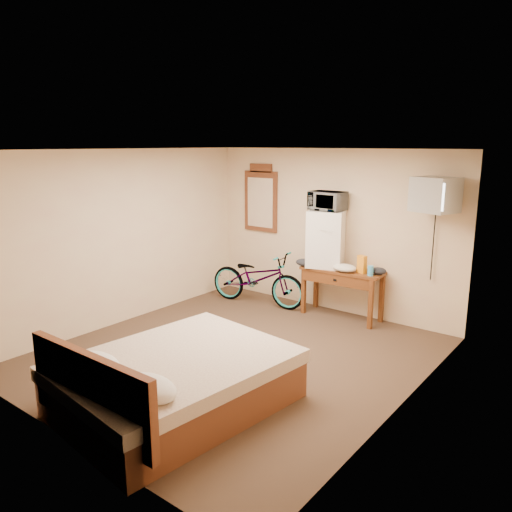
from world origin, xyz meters
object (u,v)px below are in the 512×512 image
at_px(microwave, 327,201).
at_px(crt_television, 435,195).
at_px(bicycle, 258,278).
at_px(bed, 171,381).
at_px(mini_fridge, 326,239).
at_px(wall_mirror, 261,199).
at_px(desk, 341,278).
at_px(blue_cup, 370,271).

bearing_deg(microwave, crt_television, 0.59).
height_order(bicycle, bed, bed).
height_order(mini_fridge, wall_mirror, wall_mirror).
bearing_deg(crt_television, bed, -111.24).
distance_m(desk, wall_mirror, 2.02).
bearing_deg(desk, bicycle, -170.23).
distance_m(desk, microwave, 1.16).
bearing_deg(wall_mirror, desk, -8.96).
height_order(microwave, bed, microwave).
relative_size(mini_fridge, wall_mirror, 0.75).
relative_size(blue_cup, wall_mirror, 0.13).
bearing_deg(crt_television, blue_cup, -174.38).
bearing_deg(wall_mirror, crt_television, -4.82).
bearing_deg(desk, blue_cup, -7.12).
bearing_deg(microwave, bicycle, -163.60).
distance_m(crt_television, bicycle, 3.07).
height_order(blue_cup, bicycle, blue_cup).
bearing_deg(bed, mini_fridge, 94.41).
xyz_separation_m(mini_fridge, blue_cup, (0.79, -0.11, -0.35)).
xyz_separation_m(blue_cup, bed, (-0.52, -3.31, -0.53)).
height_order(mini_fridge, bicycle, mini_fridge).
xyz_separation_m(wall_mirror, bed, (1.67, -3.64, -1.37)).
bearing_deg(mini_fridge, wall_mirror, 171.01).
bearing_deg(bicycle, bed, -165.18).
bearing_deg(crt_television, bicycle, -174.52).
relative_size(crt_television, bicycle, 0.40).
relative_size(mini_fridge, microwave, 1.66).
bearing_deg(mini_fridge, bicycle, -165.26).
bearing_deg(microwave, blue_cup, -6.12).
distance_m(desk, crt_television, 1.84).
distance_m(desk, blue_cup, 0.53).
bearing_deg(mini_fridge, crt_television, -1.06).
distance_m(microwave, bicycle, 1.72).
height_order(crt_television, bed, crt_television).
distance_m(microwave, crt_television, 1.59).
bearing_deg(mini_fridge, desk, -8.82).
bearing_deg(blue_cup, bicycle, -174.58).
distance_m(blue_cup, bicycle, 1.92).
height_order(desk, mini_fridge, mini_fridge).
height_order(desk, blue_cup, blue_cup).
bearing_deg(desk, wall_mirror, 171.04).
height_order(desk, wall_mirror, wall_mirror).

